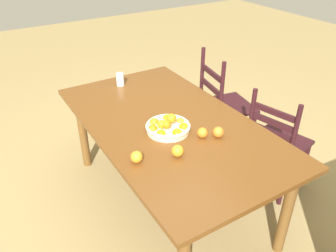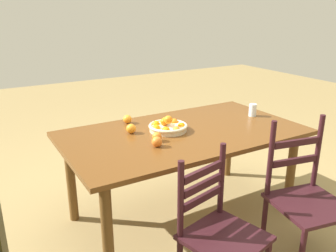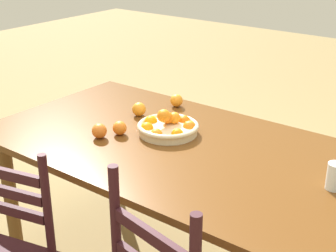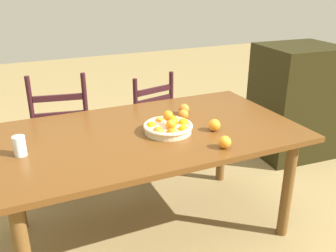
{
  "view_description": "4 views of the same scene",
  "coord_description": "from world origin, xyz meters",
  "px_view_note": "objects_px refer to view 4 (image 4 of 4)",
  "views": [
    {
      "loc": [
        1.75,
        -1.07,
        1.96
      ],
      "look_at": [
        0.1,
        -0.07,
        0.79
      ],
      "focal_mm": 36.14,
      "sensor_mm": 36.0,
      "label": 1
    },
    {
      "loc": [
        1.4,
        2.15,
        1.66
      ],
      "look_at": [
        0.1,
        -0.07,
        0.79
      ],
      "focal_mm": 37.48,
      "sensor_mm": 36.0,
      "label": 2
    },
    {
      "loc": [
        -1.25,
        1.71,
        1.72
      ],
      "look_at": [
        0.1,
        -0.07,
        0.79
      ],
      "focal_mm": 52.89,
      "sensor_mm": 36.0,
      "label": 3
    },
    {
      "loc": [
        -0.75,
        -1.96,
        1.64
      ],
      "look_at": [
        0.1,
        -0.07,
        0.79
      ],
      "focal_mm": 39.41,
      "sensor_mm": 36.0,
      "label": 4
    }
  ],
  "objects_px": {
    "cabinet": "(294,101)",
    "orange_loose_3": "(225,142)",
    "chair_near_window": "(63,134)",
    "drinking_glass": "(20,146)",
    "fruit_bowl": "(168,127)",
    "orange_loose_2": "(184,109)",
    "chair_by_cabinet": "(146,124)",
    "orange_loose_1": "(214,125)",
    "dining_table": "(149,143)",
    "orange_loose_0": "(183,115)"
  },
  "relations": [
    {
      "from": "chair_near_window",
      "to": "orange_loose_1",
      "type": "bearing_deg",
      "value": 137.76
    },
    {
      "from": "cabinet",
      "to": "orange_loose_2",
      "type": "xyz_separation_m",
      "value": [
        -1.38,
        -0.4,
        0.26
      ]
    },
    {
      "from": "fruit_bowl",
      "to": "chair_near_window",
      "type": "bearing_deg",
      "value": 118.56
    },
    {
      "from": "cabinet",
      "to": "orange_loose_1",
      "type": "relative_size",
      "value": 14.29
    },
    {
      "from": "chair_near_window",
      "to": "fruit_bowl",
      "type": "bearing_deg",
      "value": 129.25
    },
    {
      "from": "chair_by_cabinet",
      "to": "orange_loose_1",
      "type": "distance_m",
      "value": 1.06
    },
    {
      "from": "chair_near_window",
      "to": "orange_loose_2",
      "type": "relative_size",
      "value": 13.44
    },
    {
      "from": "cabinet",
      "to": "orange_loose_3",
      "type": "bearing_deg",
      "value": -141.6
    },
    {
      "from": "orange_loose_0",
      "to": "orange_loose_1",
      "type": "height_order",
      "value": "orange_loose_1"
    },
    {
      "from": "chair_near_window",
      "to": "orange_loose_3",
      "type": "height_order",
      "value": "chair_near_window"
    },
    {
      "from": "dining_table",
      "to": "orange_loose_2",
      "type": "height_order",
      "value": "orange_loose_2"
    },
    {
      "from": "cabinet",
      "to": "orange_loose_2",
      "type": "distance_m",
      "value": 1.46
    },
    {
      "from": "chair_near_window",
      "to": "drinking_glass",
      "type": "distance_m",
      "value": 1.01
    },
    {
      "from": "chair_by_cabinet",
      "to": "orange_loose_1",
      "type": "relative_size",
      "value": 12.18
    },
    {
      "from": "dining_table",
      "to": "fruit_bowl",
      "type": "height_order",
      "value": "fruit_bowl"
    },
    {
      "from": "chair_by_cabinet",
      "to": "dining_table",
      "type": "bearing_deg",
      "value": 57.05
    },
    {
      "from": "chair_near_window",
      "to": "orange_loose_2",
      "type": "distance_m",
      "value": 1.06
    },
    {
      "from": "dining_table",
      "to": "orange_loose_1",
      "type": "xyz_separation_m",
      "value": [
        0.37,
        -0.16,
        0.12
      ]
    },
    {
      "from": "chair_near_window",
      "to": "orange_loose_3",
      "type": "distance_m",
      "value": 1.48
    },
    {
      "from": "orange_loose_2",
      "to": "dining_table",
      "type": "bearing_deg",
      "value": -152.34
    },
    {
      "from": "cabinet",
      "to": "orange_loose_2",
      "type": "bearing_deg",
      "value": -160.0
    },
    {
      "from": "orange_loose_1",
      "to": "orange_loose_0",
      "type": "bearing_deg",
      "value": 109.58
    },
    {
      "from": "cabinet",
      "to": "orange_loose_1",
      "type": "xyz_separation_m",
      "value": [
        -1.34,
        -0.74,
        0.26
      ]
    },
    {
      "from": "fruit_bowl",
      "to": "orange_loose_3",
      "type": "distance_m",
      "value": 0.38
    },
    {
      "from": "fruit_bowl",
      "to": "orange_loose_2",
      "type": "distance_m",
      "value": 0.34
    },
    {
      "from": "cabinet",
      "to": "orange_loose_3",
      "type": "height_order",
      "value": "cabinet"
    },
    {
      "from": "orange_loose_1",
      "to": "chair_by_cabinet",
      "type": "bearing_deg",
      "value": 94.51
    },
    {
      "from": "fruit_bowl",
      "to": "orange_loose_3",
      "type": "bearing_deg",
      "value": -59.81
    },
    {
      "from": "chair_near_window",
      "to": "chair_by_cabinet",
      "type": "bearing_deg",
      "value": -171.64
    },
    {
      "from": "chair_by_cabinet",
      "to": "orange_loose_1",
      "type": "height_order",
      "value": "chair_by_cabinet"
    },
    {
      "from": "orange_loose_1",
      "to": "dining_table",
      "type": "bearing_deg",
      "value": 156.11
    },
    {
      "from": "chair_by_cabinet",
      "to": "fruit_bowl",
      "type": "distance_m",
      "value": 0.98
    },
    {
      "from": "orange_loose_1",
      "to": "orange_loose_2",
      "type": "height_order",
      "value": "same"
    },
    {
      "from": "fruit_bowl",
      "to": "dining_table",
      "type": "bearing_deg",
      "value": 145.97
    },
    {
      "from": "dining_table",
      "to": "cabinet",
      "type": "relative_size",
      "value": 1.75
    },
    {
      "from": "cabinet",
      "to": "orange_loose_3",
      "type": "distance_m",
      "value": 1.74
    },
    {
      "from": "dining_table",
      "to": "orange_loose_1",
      "type": "distance_m",
      "value": 0.43
    },
    {
      "from": "chair_by_cabinet",
      "to": "drinking_glass",
      "type": "height_order",
      "value": "chair_by_cabinet"
    },
    {
      "from": "dining_table",
      "to": "chair_near_window",
      "type": "height_order",
      "value": "chair_near_window"
    },
    {
      "from": "chair_near_window",
      "to": "orange_loose_2",
      "type": "height_order",
      "value": "chair_near_window"
    },
    {
      "from": "chair_by_cabinet",
      "to": "orange_loose_1",
      "type": "xyz_separation_m",
      "value": [
        0.08,
        -1.0,
        0.35
      ]
    },
    {
      "from": "fruit_bowl",
      "to": "drinking_glass",
      "type": "xyz_separation_m",
      "value": [
        -0.85,
        0.04,
        0.02
      ]
    },
    {
      "from": "orange_loose_2",
      "to": "drinking_glass",
      "type": "xyz_separation_m",
      "value": [
        -1.07,
        -0.21,
        0.02
      ]
    },
    {
      "from": "orange_loose_2",
      "to": "cabinet",
      "type": "bearing_deg",
      "value": 16.27
    },
    {
      "from": "cabinet",
      "to": "chair_by_cabinet",
      "type": "bearing_deg",
      "value": 173.57
    },
    {
      "from": "cabinet",
      "to": "orange_loose_0",
      "type": "bearing_deg",
      "value": -157.25
    },
    {
      "from": "orange_loose_0",
      "to": "orange_loose_1",
      "type": "relative_size",
      "value": 0.93
    },
    {
      "from": "orange_loose_2",
      "to": "drinking_glass",
      "type": "distance_m",
      "value": 1.09
    },
    {
      "from": "cabinet",
      "to": "orange_loose_3",
      "type": "relative_size",
      "value": 14.82
    },
    {
      "from": "dining_table",
      "to": "chair_by_cabinet",
      "type": "bearing_deg",
      "value": 70.54
    }
  ]
}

